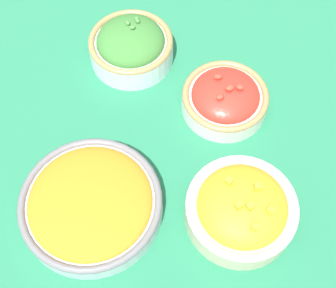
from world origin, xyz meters
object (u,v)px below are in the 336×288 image
Objects in this scene: bowl_broccoli at (131,46)px; bowl_carrots at (91,203)px; bowl_squash at (241,209)px; bowl_cherry_tomatoes at (225,98)px.

bowl_carrots is at bearing -174.81° from bowl_broccoli.
bowl_squash is 0.37m from bowl_broccoli.
bowl_cherry_tomatoes is 0.68× the size of bowl_carrots.
bowl_carrots is 1.43× the size of bowl_broccoli.
bowl_cherry_tomatoes is 0.20m from bowl_broccoli.
bowl_squash is 1.10× the size of bowl_broccoli.
bowl_cherry_tomatoes is 0.29m from bowl_carrots.
bowl_squash is at bearing -136.12° from bowl_broccoli.
bowl_cherry_tomatoes is at bearing 17.77° from bowl_squash.
bowl_squash is 1.13× the size of bowl_cherry_tomatoes.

